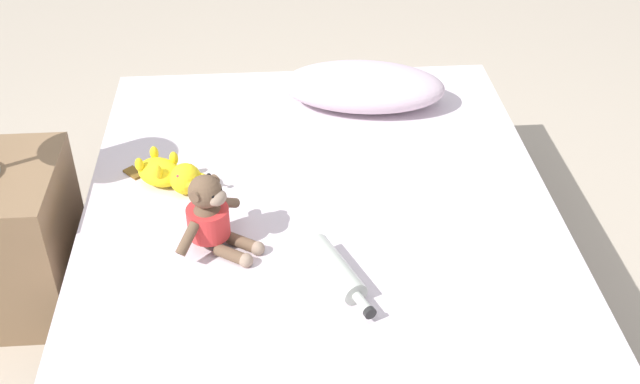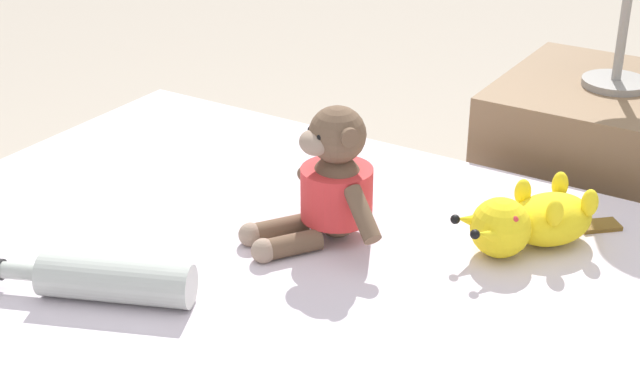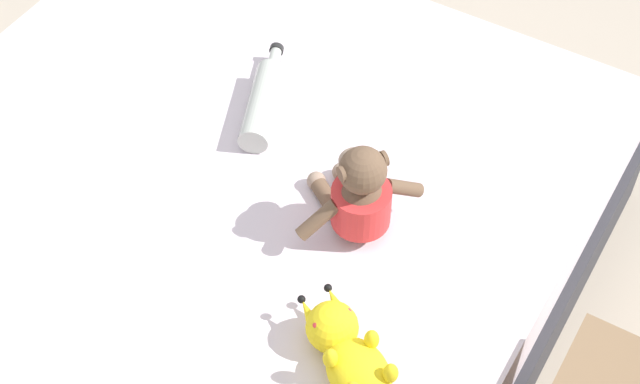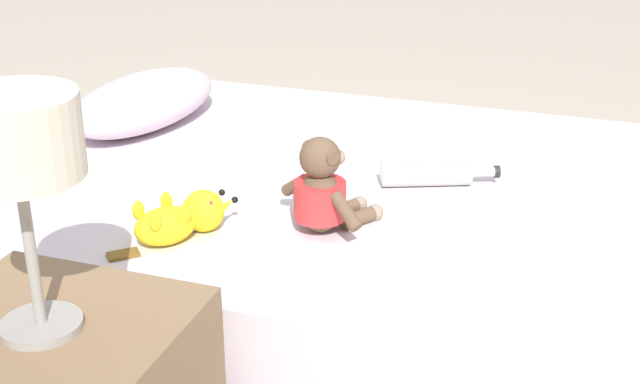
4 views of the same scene
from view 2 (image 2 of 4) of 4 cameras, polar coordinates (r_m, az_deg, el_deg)
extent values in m
ellipsoid|color=brown|center=(1.57, 1.02, -0.22)|extent=(0.14, 0.15, 0.15)
cylinder|color=red|center=(1.57, 1.02, -0.06)|extent=(0.17, 0.17, 0.09)
sphere|color=brown|center=(1.53, 1.06, 3.51)|extent=(0.10, 0.10, 0.10)
ellipsoid|color=gray|center=(1.51, -0.35, 3.02)|extent=(0.07, 0.08, 0.04)
sphere|color=black|center=(1.49, 0.02, 3.35)|extent=(0.01, 0.01, 0.01)
sphere|color=black|center=(1.52, -0.54, 3.82)|extent=(0.01, 0.01, 0.01)
cylinder|color=brown|center=(1.48, 1.81, 3.32)|extent=(0.03, 0.02, 0.03)
cylinder|color=brown|center=(1.56, 0.34, 4.51)|extent=(0.03, 0.02, 0.03)
cylinder|color=brown|center=(1.49, 2.59, -1.37)|extent=(0.08, 0.10, 0.08)
cylinder|color=brown|center=(1.65, -0.39, 1.44)|extent=(0.08, 0.10, 0.08)
cylinder|color=brown|center=(1.54, -1.72, -3.22)|extent=(0.10, 0.09, 0.04)
cylinder|color=brown|center=(1.59, -2.56, -2.25)|extent=(0.10, 0.09, 0.04)
sphere|color=gray|center=(1.53, -3.46, -3.59)|extent=(0.04, 0.04, 0.04)
sphere|color=gray|center=(1.57, -4.25, -2.60)|extent=(0.04, 0.04, 0.04)
ellipsoid|color=yellow|center=(1.62, 13.84, -1.61)|extent=(0.19, 0.17, 0.08)
sphere|color=yellow|center=(1.55, 10.92, -2.13)|extent=(0.10, 0.10, 0.10)
cone|color=yellow|center=(1.51, 10.26, -2.59)|extent=(0.07, 0.06, 0.05)
sphere|color=black|center=(1.49, 9.40, -2.56)|extent=(0.02, 0.02, 0.02)
cone|color=yellow|center=(1.55, 9.07, -1.70)|extent=(0.07, 0.06, 0.05)
sphere|color=black|center=(1.53, 8.22, -1.65)|extent=(0.02, 0.02, 0.02)
sphere|color=red|center=(1.52, 11.66, -1.70)|extent=(0.02, 0.02, 0.02)
sphere|color=red|center=(1.56, 10.36, -0.78)|extent=(0.02, 0.02, 0.02)
ellipsoid|color=yellow|center=(1.55, 14.08, -1.25)|extent=(0.04, 0.04, 0.05)
ellipsoid|color=yellow|center=(1.61, 12.23, -0.02)|extent=(0.04, 0.04, 0.05)
ellipsoid|color=yellow|center=(1.60, 16.08, -0.64)|extent=(0.04, 0.04, 0.05)
ellipsoid|color=yellow|center=(1.65, 14.38, 0.43)|extent=(0.04, 0.04, 0.05)
cube|color=brown|center=(1.70, 16.60, -1.97)|extent=(0.08, 0.08, 0.01)
cylinder|color=#B7BCB2|center=(1.45, -12.30, -5.26)|extent=(0.15, 0.24, 0.07)
cylinder|color=#B7BCB2|center=(1.51, -17.64, -4.63)|extent=(0.05, 0.07, 0.03)
cube|color=#846647|center=(2.18, 16.59, -0.22)|extent=(0.46, 0.46, 0.52)
cylinder|color=gray|center=(2.09, 17.52, 6.36)|extent=(0.14, 0.14, 0.01)
cylinder|color=gray|center=(2.04, 18.05, 10.07)|extent=(0.02, 0.02, 0.27)
camera|label=1|loc=(2.78, -43.49, 34.78)|focal=43.88mm
camera|label=3|loc=(2.00, 58.09, 41.26)|focal=55.37mm
camera|label=4|loc=(3.26, 9.06, 28.34)|focal=49.37mm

